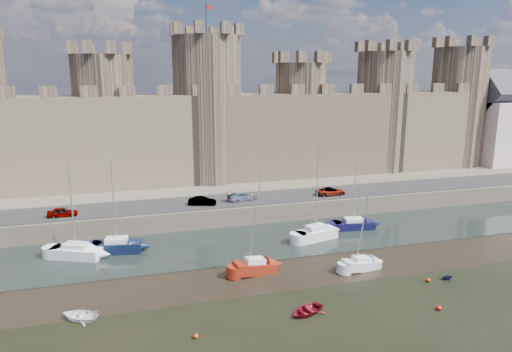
# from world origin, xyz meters

# --- Properties ---
(water_channel) EXTENTS (160.00, 12.00, 0.08)m
(water_channel) POSITION_xyz_m (0.00, 24.00, 0.04)
(water_channel) COLOR black
(water_channel) RESTS_ON ground
(quay) EXTENTS (160.00, 60.00, 2.50)m
(quay) POSITION_xyz_m (0.00, 60.00, 1.25)
(quay) COLOR #4C443A
(quay) RESTS_ON ground
(road) EXTENTS (160.00, 7.00, 0.10)m
(road) POSITION_xyz_m (0.00, 34.00, 2.55)
(road) COLOR black
(road) RESTS_ON quay
(castle) EXTENTS (108.50, 11.00, 29.00)m
(castle) POSITION_xyz_m (-0.64, 48.00, 11.67)
(castle) COLOR #42382B
(castle) RESTS_ON quay
(car_0) EXTENTS (3.53, 1.43, 1.20)m
(car_0) POSITION_xyz_m (-19.18, 32.49, 3.10)
(car_0) COLOR gray
(car_0) RESTS_ON quay
(car_1) EXTENTS (3.89, 2.28, 1.21)m
(car_1) POSITION_xyz_m (-1.83, 32.65, 3.11)
(car_1) COLOR gray
(car_1) RESTS_ON quay
(car_2) EXTENTS (4.65, 2.53, 1.28)m
(car_2) POSITION_xyz_m (3.97, 33.51, 3.14)
(car_2) COLOR gray
(car_2) RESTS_ON quay
(car_3) EXTENTS (4.36, 2.06, 1.20)m
(car_3) POSITION_xyz_m (16.92, 32.63, 3.10)
(car_3) COLOR gray
(car_3) RESTS_ON quay
(sailboat_0) EXTENTS (5.96, 4.23, 10.39)m
(sailboat_0) POSITION_xyz_m (-17.10, 24.69, 0.81)
(sailboat_0) COLOR white
(sailboat_0) RESTS_ON ground
(sailboat_1) EXTENTS (5.67, 2.95, 10.83)m
(sailboat_1) POSITION_xyz_m (-12.83, 25.08, 0.84)
(sailboat_1) COLOR black
(sailboat_1) RESTS_ON ground
(sailboat_2) EXTENTS (5.62, 3.30, 11.38)m
(sailboat_2) POSITION_xyz_m (10.36, 22.66, 0.88)
(sailboat_2) COLOR silver
(sailboat_2) RESTS_ON ground
(sailboat_3) EXTENTS (5.46, 2.78, 9.14)m
(sailboat_3) POSITION_xyz_m (16.59, 24.92, 0.73)
(sailboat_3) COLOR black
(sailboat_3) RESTS_ON ground
(sailboat_4) EXTENTS (4.67, 2.38, 10.43)m
(sailboat_4) POSITION_xyz_m (0.64, 15.58, 0.76)
(sailboat_4) COLOR maroon
(sailboat_4) RESTS_ON ground
(sailboat_5) EXTENTS (4.33, 2.24, 8.90)m
(sailboat_5) POSITION_xyz_m (11.41, 13.45, 0.66)
(sailboat_5) COLOR silver
(sailboat_5) RESTS_ON ground
(dinghy_4) EXTENTS (3.84, 3.38, 0.66)m
(dinghy_4) POSITION_xyz_m (2.65, 6.67, 0.33)
(dinghy_4) COLOR maroon
(dinghy_4) RESTS_ON ground
(dinghy_6) EXTENTS (3.62, 3.21, 0.62)m
(dinghy_6) POSITION_xyz_m (-15.65, 11.00, 0.31)
(dinghy_6) COLOR white
(dinghy_6) RESTS_ON ground
(dinghy_7) EXTENTS (1.31, 1.15, 0.66)m
(dinghy_7) POSITION_xyz_m (18.37, 8.92, 0.33)
(dinghy_7) COLOR black
(dinghy_7) RESTS_ON ground
(buoy_1) EXTENTS (0.39, 0.39, 0.39)m
(buoy_1) POSITION_xyz_m (-6.89, 5.60, 0.19)
(buoy_1) COLOR red
(buoy_1) RESTS_ON ground
(buoy_3) EXTENTS (0.43, 0.43, 0.43)m
(buoy_3) POSITION_xyz_m (16.23, 8.98, 0.22)
(buoy_3) COLOR red
(buoy_3) RESTS_ON ground
(buoy_5) EXTENTS (0.44, 0.44, 0.44)m
(buoy_5) POSITION_xyz_m (13.72, 4.10, 0.22)
(buoy_5) COLOR red
(buoy_5) RESTS_ON ground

